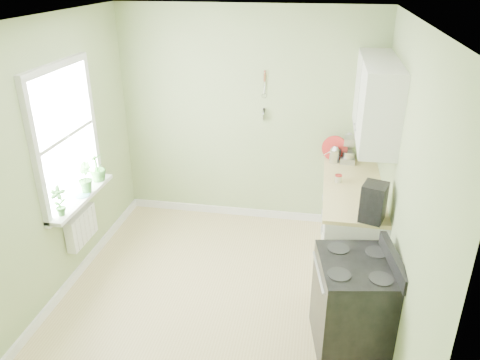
% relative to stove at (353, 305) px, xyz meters
% --- Properties ---
extents(floor, '(3.20, 3.60, 0.02)m').
position_rel_stove_xyz_m(floor, '(-1.28, 0.40, -0.46)').
color(floor, tan).
rests_on(floor, ground).
extents(ceiling, '(3.20, 3.60, 0.02)m').
position_rel_stove_xyz_m(ceiling, '(-1.28, 0.40, 2.26)').
color(ceiling, white).
rests_on(ceiling, wall_back).
extents(wall_back, '(3.20, 0.02, 2.70)m').
position_rel_stove_xyz_m(wall_back, '(-1.28, 2.21, 0.90)').
color(wall_back, '#A5B97E').
rests_on(wall_back, floor).
extents(wall_left, '(0.02, 3.60, 2.70)m').
position_rel_stove_xyz_m(wall_left, '(-2.89, 0.40, 0.90)').
color(wall_left, '#A5B97E').
rests_on(wall_left, floor).
extents(wall_right, '(0.02, 3.60, 2.70)m').
position_rel_stove_xyz_m(wall_right, '(0.33, 0.40, 0.90)').
color(wall_right, '#A5B97E').
rests_on(wall_right, floor).
extents(base_cabinets, '(0.60, 1.60, 0.87)m').
position_rel_stove_xyz_m(base_cabinets, '(0.02, 1.40, -0.01)').
color(base_cabinets, white).
rests_on(base_cabinets, floor).
extents(countertop, '(0.64, 1.60, 0.04)m').
position_rel_stove_xyz_m(countertop, '(0.01, 1.40, 0.44)').
color(countertop, beige).
rests_on(countertop, base_cabinets).
extents(upper_cabinets, '(0.35, 1.40, 0.80)m').
position_rel_stove_xyz_m(upper_cabinets, '(0.15, 1.50, 1.40)').
color(upper_cabinets, white).
rests_on(upper_cabinets, wall_right).
extents(window, '(0.06, 1.14, 1.44)m').
position_rel_stove_xyz_m(window, '(-2.86, 0.70, 1.10)').
color(window, white).
rests_on(window, wall_left).
extents(window_sill, '(0.18, 1.14, 0.04)m').
position_rel_stove_xyz_m(window_sill, '(-2.79, 0.70, 0.43)').
color(window_sill, white).
rests_on(window_sill, wall_left).
extents(radiator, '(0.12, 0.50, 0.35)m').
position_rel_stove_xyz_m(radiator, '(-2.82, 0.65, 0.10)').
color(radiator, white).
rests_on(radiator, wall_left).
extents(wall_utensils, '(0.02, 0.14, 0.58)m').
position_rel_stove_xyz_m(wall_utensils, '(-1.08, 2.18, 1.12)').
color(wall_utensils, beige).
rests_on(wall_utensils, wall_back).
extents(stove, '(0.73, 0.80, 1.00)m').
position_rel_stove_xyz_m(stove, '(0.00, 0.00, 0.00)').
color(stove, black).
rests_on(stove, floor).
extents(stand_mixer, '(0.19, 0.31, 0.35)m').
position_rel_stove_xyz_m(stand_mixer, '(-0.03, 2.13, 0.61)').
color(stand_mixer, '#B2B2B7').
rests_on(stand_mixer, countertop).
extents(kettle, '(0.21, 0.12, 0.21)m').
position_rel_stove_xyz_m(kettle, '(-0.19, 2.05, 0.57)').
color(kettle, silver).
rests_on(kettle, countertop).
extents(coffee_maker, '(0.27, 0.28, 0.37)m').
position_rel_stove_xyz_m(coffee_maker, '(0.14, 0.70, 0.64)').
color(coffee_maker, black).
rests_on(coffee_maker, countertop).
extents(red_tray, '(0.32, 0.12, 0.31)m').
position_rel_stove_xyz_m(red_tray, '(-0.20, 2.12, 0.62)').
color(red_tray, '#A3211E').
rests_on(red_tray, countertop).
extents(jar, '(0.08, 0.08, 0.08)m').
position_rel_stove_xyz_m(jar, '(-0.15, 1.49, 0.51)').
color(jar, beige).
rests_on(jar, countertop).
extents(plant_a, '(0.19, 0.17, 0.31)m').
position_rel_stove_xyz_m(plant_a, '(-2.78, 0.27, 0.61)').
color(plant_a, '#3B782F').
rests_on(plant_a, window_sill).
extents(plant_b, '(0.23, 0.23, 0.33)m').
position_rel_stove_xyz_m(plant_b, '(-2.78, 0.80, 0.62)').
color(plant_b, '#3B782F').
rests_on(plant_b, window_sill).
extents(plant_c, '(0.23, 0.23, 0.32)m').
position_rel_stove_xyz_m(plant_c, '(-2.78, 1.09, 0.61)').
color(plant_c, '#3B782F').
rests_on(plant_c, window_sill).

